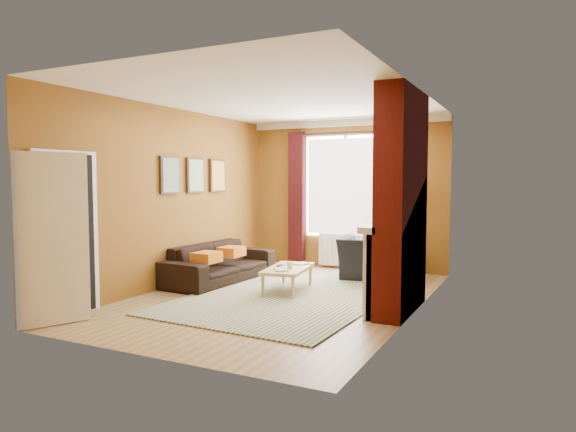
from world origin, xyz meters
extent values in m
plane|color=olive|center=(0.00, 0.00, 0.00)|extent=(5.50, 5.50, 0.00)
cube|color=brown|center=(0.00, 2.75, 1.40)|extent=(3.80, 0.02, 2.80)
cube|color=brown|center=(0.00, -2.75, 1.40)|extent=(3.80, 0.02, 2.80)
cube|color=brown|center=(1.90, 0.00, 1.40)|extent=(0.02, 5.50, 2.80)
cube|color=brown|center=(-1.90, 0.00, 1.40)|extent=(0.02, 5.50, 2.80)
cube|color=white|center=(0.00, 0.00, 2.80)|extent=(3.80, 5.50, 0.01)
cube|color=#4A0F0A|center=(1.72, 0.00, 1.40)|extent=(0.35, 1.40, 2.80)
cube|color=silver|center=(1.53, 0.00, 0.55)|extent=(0.12, 1.30, 1.10)
cube|color=silver|center=(1.48, 0.00, 1.08)|extent=(0.22, 1.40, 0.08)
cube|color=silver|center=(1.51, -0.58, 0.52)|extent=(0.16, 0.14, 1.04)
cube|color=silver|center=(1.51, 0.58, 0.52)|extent=(0.16, 0.14, 1.04)
cube|color=black|center=(1.56, 0.00, 0.45)|extent=(0.06, 0.80, 0.90)
cube|color=black|center=(1.54, 0.00, 0.03)|extent=(0.20, 1.00, 0.06)
cube|color=silver|center=(1.49, -0.35, 1.20)|extent=(0.03, 0.12, 0.16)
cube|color=#311D13|center=(1.49, -0.10, 1.19)|extent=(0.03, 0.10, 0.14)
cylinder|color=#311D13|center=(1.49, 0.15, 1.18)|extent=(0.10, 0.10, 0.12)
cube|color=#311D13|center=(1.53, 0.00, 1.85)|extent=(0.03, 0.60, 0.75)
cube|color=olive|center=(1.51, 0.00, 1.85)|extent=(0.01, 0.52, 0.66)
cube|color=silver|center=(0.00, 2.71, 2.74)|extent=(3.80, 0.08, 0.12)
cube|color=white|center=(0.00, 2.72, 1.55)|extent=(1.60, 0.04, 1.90)
cube|color=white|center=(0.00, 2.68, 1.55)|extent=(1.50, 0.02, 1.80)
cube|color=silver|center=(0.00, 2.70, 1.55)|extent=(0.06, 0.04, 1.90)
cube|color=#360C0E|center=(-0.98, 2.63, 1.35)|extent=(0.30, 0.16, 2.50)
cube|color=#360C0E|center=(0.98, 2.63, 1.35)|extent=(0.30, 0.16, 2.50)
cylinder|color=#311D13|center=(0.00, 2.63, 2.55)|extent=(2.30, 0.05, 0.05)
cube|color=silver|center=(0.00, 2.65, 0.35)|extent=(1.00, 0.10, 0.60)
cube|color=silver|center=(-0.45, 2.59, 0.35)|extent=(0.04, 0.03, 0.56)
cube|color=silver|center=(-0.34, 2.59, 0.35)|extent=(0.04, 0.03, 0.56)
cube|color=silver|center=(-0.23, 2.59, 0.35)|extent=(0.04, 0.03, 0.56)
cube|color=silver|center=(-0.12, 2.59, 0.35)|extent=(0.04, 0.03, 0.56)
cube|color=silver|center=(-0.01, 2.59, 0.35)|extent=(0.04, 0.03, 0.56)
cube|color=silver|center=(0.10, 2.59, 0.35)|extent=(0.04, 0.03, 0.56)
cube|color=silver|center=(0.21, 2.59, 0.35)|extent=(0.04, 0.03, 0.56)
cube|color=silver|center=(0.32, 2.59, 0.35)|extent=(0.04, 0.03, 0.56)
cube|color=silver|center=(0.43, 2.59, 0.35)|extent=(0.04, 0.03, 0.56)
cube|color=#311D13|center=(-1.87, -0.10, 1.75)|extent=(0.04, 0.44, 0.58)
cube|color=#9FC42E|center=(-1.84, -0.10, 1.75)|extent=(0.01, 0.38, 0.52)
cube|color=#311D13|center=(-1.87, 0.55, 1.75)|extent=(0.04, 0.44, 0.58)
cube|color=#2E892D|center=(-1.84, 0.55, 1.75)|extent=(0.01, 0.38, 0.52)
cube|color=#311D13|center=(-1.87, 1.20, 1.75)|extent=(0.04, 0.44, 0.58)
cube|color=#C95432|center=(-1.84, 1.20, 1.75)|extent=(0.01, 0.38, 0.52)
cube|color=silver|center=(-1.88, -2.05, 1.00)|extent=(0.05, 0.94, 2.06)
cube|color=black|center=(-1.85, -2.05, 1.00)|extent=(0.02, 0.80, 1.98)
cube|color=silver|center=(-1.68, -2.41, 1.00)|extent=(0.37, 0.74, 1.98)
imported|color=#407935|center=(1.49, 0.45, 1.26)|extent=(0.14, 0.10, 0.27)
cube|color=#BD5D0F|center=(-1.27, 0.01, 0.49)|extent=(0.34, 0.40, 0.16)
cube|color=#BD5D0F|center=(-1.27, 0.71, 0.49)|extent=(0.34, 0.40, 0.16)
cube|color=#2E497F|center=(0.10, -0.01, 0.01)|extent=(2.72, 3.67, 0.02)
imported|color=black|center=(-1.42, 0.61, 0.31)|extent=(0.96, 2.19, 0.63)
imported|color=black|center=(0.80, 1.91, 0.36)|extent=(1.24, 1.12, 0.72)
cube|color=tan|center=(-0.07, 0.40, 0.35)|extent=(0.73, 1.19, 0.05)
cylinder|color=tan|center=(-0.21, -0.13, 0.16)|extent=(0.05, 0.05, 0.32)
cylinder|color=tan|center=(0.23, -0.06, 0.16)|extent=(0.05, 0.05, 0.32)
cylinder|color=tan|center=(-0.38, 0.85, 0.16)|extent=(0.05, 0.05, 0.32)
cylinder|color=tan|center=(0.06, 0.92, 0.16)|extent=(0.05, 0.05, 0.32)
cylinder|color=olive|center=(0.56, 2.10, 0.19)|extent=(0.34, 0.34, 0.39)
cylinder|color=black|center=(1.41, 2.25, 0.02)|extent=(0.26, 0.26, 0.03)
cylinder|color=black|center=(1.41, 2.25, 0.81)|extent=(0.03, 0.03, 1.57)
cone|color=beige|center=(1.41, 2.25, 1.61)|extent=(0.26, 0.26, 0.19)
imported|color=#999999|center=(-0.10, 0.05, 0.38)|extent=(0.29, 0.29, 0.02)
imported|color=#999999|center=(-0.08, 0.78, 0.38)|extent=(0.26, 0.30, 0.02)
imported|color=#999999|center=(0.00, 0.30, 0.42)|extent=(0.14, 0.14, 0.10)
cube|color=#252527|center=(-0.23, 0.43, 0.38)|extent=(0.06, 0.16, 0.02)
camera|label=1|loc=(3.29, -6.43, 1.67)|focal=32.00mm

